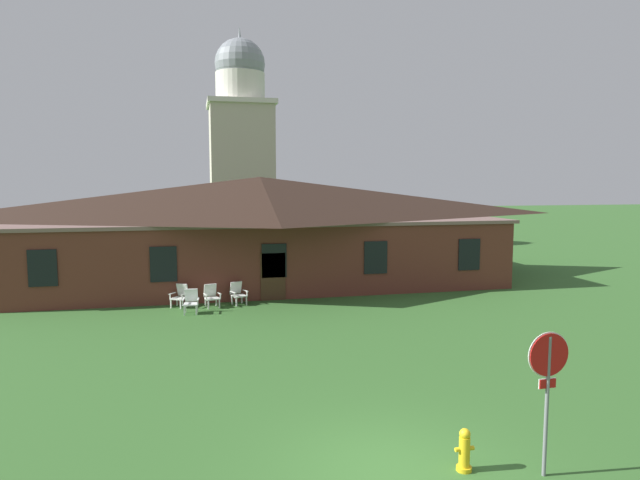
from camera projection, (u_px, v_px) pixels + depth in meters
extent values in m
plane|color=#336028|center=(391.00, 472.00, 9.89)|extent=(200.00, 200.00, 0.00)
cube|color=brown|center=(261.00, 250.00, 29.00)|extent=(23.39, 10.00, 3.20)
cube|color=#795B55|center=(260.00, 219.00, 28.83)|extent=(23.86, 10.20, 0.16)
pyramid|color=black|center=(260.00, 197.00, 28.71)|extent=(24.33, 10.40, 2.10)
cube|color=black|center=(43.00, 268.00, 22.05)|extent=(1.10, 0.06, 1.50)
cube|color=black|center=(164.00, 264.00, 23.08)|extent=(1.10, 0.06, 1.50)
cube|color=black|center=(274.00, 261.00, 24.11)|extent=(1.10, 0.06, 1.50)
cube|color=black|center=(376.00, 257.00, 25.14)|extent=(1.10, 0.06, 1.50)
cube|color=black|center=(469.00, 254.00, 26.17)|extent=(1.10, 0.06, 1.50)
cube|color=#422819|center=(273.00, 277.00, 24.17)|extent=(1.10, 0.06, 2.10)
cube|color=#BCB29E|center=(242.00, 178.00, 43.52)|extent=(4.80, 4.80, 11.06)
cube|color=silver|center=(241.00, 104.00, 42.92)|extent=(5.18, 5.18, 0.36)
cylinder|color=silver|center=(240.00, 87.00, 42.78)|extent=(3.80, 3.80, 2.20)
sphere|color=gray|center=(240.00, 64.00, 42.59)|extent=(3.88, 3.88, 3.88)
cone|color=gray|center=(240.00, 33.00, 42.35)|extent=(0.24, 0.24, 1.00)
cylinder|color=slate|center=(547.00, 407.00, 9.65)|extent=(0.07, 0.07, 2.53)
cylinder|color=white|center=(548.00, 354.00, 9.56)|extent=(0.81, 0.04, 0.81)
cylinder|color=#B71414|center=(549.00, 355.00, 9.54)|extent=(0.76, 0.04, 0.76)
cube|color=#B71414|center=(548.00, 384.00, 9.60)|extent=(0.32, 0.03, 0.16)
cube|color=white|center=(547.00, 383.00, 9.62)|extent=(0.34, 0.03, 0.18)
cube|color=silver|center=(181.00, 305.00, 22.58)|extent=(0.07, 0.07, 0.36)
cube|color=silver|center=(171.00, 304.00, 22.72)|extent=(0.07, 0.07, 0.36)
cube|color=silver|center=(187.00, 302.00, 22.99)|extent=(0.07, 0.07, 0.36)
cube|color=silver|center=(177.00, 302.00, 23.14)|extent=(0.07, 0.07, 0.36)
cube|color=silver|center=(179.00, 298.00, 22.84)|extent=(0.73, 0.73, 0.05)
cube|color=silver|center=(183.00, 290.00, 23.10)|extent=(0.54, 0.43, 0.54)
cube|color=silver|center=(184.00, 294.00, 22.70)|extent=(0.29, 0.43, 0.03)
cube|color=silver|center=(182.00, 298.00, 22.56)|extent=(0.05, 0.05, 0.22)
cube|color=silver|center=(172.00, 293.00, 22.89)|extent=(0.29, 0.43, 0.03)
cube|color=silver|center=(170.00, 297.00, 22.75)|extent=(0.05, 0.05, 0.22)
cube|color=white|center=(196.00, 310.00, 21.58)|extent=(0.05, 0.05, 0.36)
cube|color=white|center=(184.00, 311.00, 21.52)|extent=(0.05, 0.05, 0.36)
cube|color=white|center=(197.00, 308.00, 22.02)|extent=(0.05, 0.05, 0.36)
cube|color=white|center=(186.00, 308.00, 21.96)|extent=(0.05, 0.05, 0.36)
cube|color=white|center=(191.00, 304.00, 21.75)|extent=(0.58, 0.57, 0.05)
cube|color=white|center=(191.00, 295.00, 22.02)|extent=(0.53, 0.24, 0.54)
cube|color=white|center=(198.00, 299.00, 21.74)|extent=(0.10, 0.47, 0.03)
cube|color=white|center=(198.00, 303.00, 21.60)|extent=(0.04, 0.04, 0.22)
cube|color=white|center=(183.00, 300.00, 21.67)|extent=(0.10, 0.47, 0.03)
cube|color=white|center=(183.00, 303.00, 21.52)|extent=(0.04, 0.04, 0.22)
cube|color=silver|center=(219.00, 304.00, 22.73)|extent=(0.06, 0.06, 0.36)
cube|color=silver|center=(209.00, 305.00, 22.53)|extent=(0.06, 0.06, 0.36)
cube|color=silver|center=(216.00, 302.00, 23.13)|extent=(0.06, 0.06, 0.36)
cube|color=silver|center=(206.00, 303.00, 22.92)|extent=(0.06, 0.06, 0.36)
cube|color=silver|center=(212.00, 298.00, 22.80)|extent=(0.65, 0.64, 0.05)
cube|color=silver|center=(210.00, 290.00, 23.05)|extent=(0.54, 0.31, 0.54)
cube|color=silver|center=(219.00, 293.00, 22.90)|extent=(0.17, 0.47, 0.03)
cube|color=silver|center=(220.00, 297.00, 22.77)|extent=(0.05, 0.05, 0.22)
cube|color=silver|center=(206.00, 295.00, 22.63)|extent=(0.17, 0.47, 0.03)
cube|color=silver|center=(207.00, 298.00, 22.50)|extent=(0.05, 0.05, 0.22)
cube|color=silver|center=(246.00, 301.00, 23.31)|extent=(0.06, 0.06, 0.36)
cube|color=silver|center=(236.00, 302.00, 23.05)|extent=(0.06, 0.06, 0.36)
cube|color=silver|center=(242.00, 299.00, 23.67)|extent=(0.06, 0.06, 0.36)
cube|color=silver|center=(232.00, 300.00, 23.42)|extent=(0.06, 0.06, 0.36)
cube|color=silver|center=(239.00, 296.00, 23.34)|extent=(0.69, 0.68, 0.05)
cube|color=silver|center=(236.00, 288.00, 23.57)|extent=(0.55, 0.36, 0.54)
cube|color=silver|center=(245.00, 291.00, 23.47)|extent=(0.23, 0.46, 0.03)
cube|color=silver|center=(247.00, 294.00, 23.34)|extent=(0.05, 0.05, 0.22)
cube|color=silver|center=(233.00, 292.00, 23.14)|extent=(0.23, 0.46, 0.03)
cube|color=silver|center=(235.00, 295.00, 23.02)|extent=(0.05, 0.05, 0.22)
cylinder|color=gold|center=(464.00, 468.00, 9.94)|extent=(0.28, 0.28, 0.08)
cylinder|color=gold|center=(464.00, 452.00, 9.91)|extent=(0.20, 0.20, 0.55)
sphere|color=gold|center=(465.00, 434.00, 9.87)|extent=(0.20, 0.20, 0.20)
cylinder|color=gold|center=(458.00, 450.00, 9.88)|extent=(0.10, 0.08, 0.08)
cylinder|color=gold|center=(471.00, 448.00, 9.93)|extent=(0.10, 0.08, 0.08)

